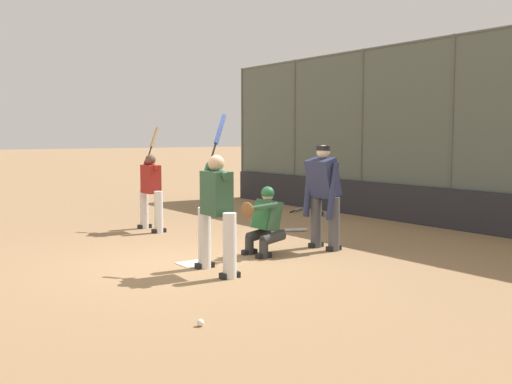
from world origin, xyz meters
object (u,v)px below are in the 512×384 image
(baseball_loose, at_px, (200,323))
(fielding_glove_on_dirt, at_px, (318,213))
(umpire_home, at_px, (323,194))
(catcher_behind_plate, at_px, (264,220))
(spare_bat_near_backstop, at_px, (298,210))
(batter_at_plate, at_px, (217,209))
(spare_bat_by_padding, at_px, (293,230))
(batter_on_deck, at_px, (151,189))

(baseball_loose, bearing_deg, fielding_glove_on_dirt, -49.25)
(umpire_home, distance_m, fielding_glove_on_dirt, 4.44)
(catcher_behind_plate, relative_size, spare_bat_near_backstop, 1.43)
(batter_at_plate, bearing_deg, spare_bat_by_padding, -51.32)
(fielding_glove_on_dirt, distance_m, baseball_loose, 8.71)
(batter_on_deck, bearing_deg, batter_at_plate, 168.11)
(spare_bat_by_padding, bearing_deg, baseball_loose, -112.11)
(umpire_home, bearing_deg, spare_bat_by_padding, -28.24)
(catcher_behind_plate, distance_m, batter_on_deck, 3.41)
(spare_bat_by_padding, bearing_deg, umpire_home, -87.86)
(batter_on_deck, height_order, spare_bat_by_padding, batter_on_deck)
(fielding_glove_on_dirt, relative_size, baseball_loose, 4.30)
(spare_bat_near_backstop, bearing_deg, batter_at_plate, -169.89)
(batter_at_plate, distance_m, umpire_home, 2.43)
(umpire_home, bearing_deg, fielding_glove_on_dirt, -45.03)
(umpire_home, relative_size, spare_bat_by_padding, 2.33)
(batter_on_deck, xyz_separation_m, baseball_loose, (-5.93, 2.31, -0.80))
(batter_on_deck, height_order, spare_bat_near_backstop, batter_on_deck)
(batter_at_plate, height_order, baseball_loose, batter_at_plate)
(batter_on_deck, bearing_deg, spare_bat_near_backstop, -79.85)
(spare_bat_by_padding, relative_size, baseball_loose, 10.26)
(catcher_behind_plate, bearing_deg, spare_bat_by_padding, -51.38)
(spare_bat_near_backstop, distance_m, fielding_glove_on_dirt, 0.97)
(catcher_behind_plate, relative_size, spare_bat_by_padding, 1.46)
(spare_bat_near_backstop, height_order, baseball_loose, baseball_loose)
(umpire_home, relative_size, spare_bat_near_backstop, 2.27)
(baseball_loose, bearing_deg, spare_bat_by_padding, -47.79)
(umpire_home, bearing_deg, baseball_loose, 117.36)
(batter_on_deck, bearing_deg, baseball_loose, 159.71)
(batter_at_plate, relative_size, fielding_glove_on_dirt, 7.05)
(batter_on_deck, distance_m, baseball_loose, 6.41)
(baseball_loose, bearing_deg, batter_at_plate, -35.86)
(catcher_behind_plate, bearing_deg, spare_bat_near_backstop, -46.40)
(umpire_home, height_order, batter_on_deck, batter_on_deck)
(batter_on_deck, distance_m, spare_bat_by_padding, 2.98)
(catcher_behind_plate, xyz_separation_m, spare_bat_near_backstop, (4.09, -4.09, -0.54))
(spare_bat_near_backstop, bearing_deg, baseball_loose, -166.68)
(catcher_behind_plate, bearing_deg, batter_at_plate, 114.38)
(batter_at_plate, xyz_separation_m, fielding_glove_on_dirt, (3.75, -5.20, -0.85))
(spare_bat_by_padding, bearing_deg, fielding_glove_on_dirt, 62.95)
(batter_at_plate, xyz_separation_m, umpire_home, (0.44, -2.39, 0.05))
(catcher_behind_plate, distance_m, spare_bat_near_backstop, 5.81)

